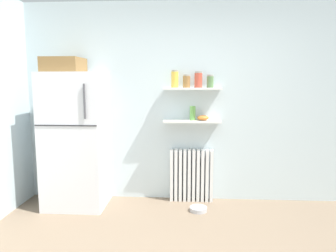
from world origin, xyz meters
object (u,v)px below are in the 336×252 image
object	(u,v)px
refrigerator	(75,137)
vase	(193,113)
radiator	(191,175)
pet_food_bowl	(198,209)
storage_jar_2	(198,80)
storage_jar_1	(187,81)
storage_jar_3	(210,81)
shelf_bowl	(203,118)
storage_jar_0	(175,79)

from	to	relation	value
refrigerator	vase	distance (m)	1.52
radiator	pet_food_bowl	distance (m)	0.49
pet_food_bowl	storage_jar_2	bearing A→B (deg)	91.72
storage_jar_1	storage_jar_3	xyz separation A→B (m)	(0.30, 0.00, -0.00)
vase	shelf_bowl	world-z (taller)	vase
storage_jar_2	pet_food_bowl	size ratio (longest dim) A/B	0.95
radiator	vase	size ratio (longest dim) A/B	3.79
pet_food_bowl	storage_jar_3	bearing A→B (deg)	66.77
storage_jar_0	storage_jar_2	bearing A→B (deg)	0.00
storage_jar_3	vase	xyz separation A→B (m)	(-0.22, 0.00, -0.41)
radiator	vase	distance (m)	0.83
storage_jar_2	vase	size ratio (longest dim) A/B	1.10
vase	shelf_bowl	distance (m)	0.15
pet_food_bowl	vase	bearing A→B (deg)	103.39
refrigerator	storage_jar_2	distance (m)	1.71
storage_jar_0	refrigerator	bearing A→B (deg)	-170.68
refrigerator	storage_jar_0	world-z (taller)	refrigerator
storage_jar_0	storage_jar_2	distance (m)	0.30
refrigerator	storage_jar_1	world-z (taller)	refrigerator
radiator	storage_jar_2	size ratio (longest dim) A/B	3.43
storage_jar_3	shelf_bowl	world-z (taller)	storage_jar_3
radiator	shelf_bowl	size ratio (longest dim) A/B	4.63
storage_jar_2	pet_food_bowl	world-z (taller)	storage_jar_2
shelf_bowl	pet_food_bowl	xyz separation A→B (m)	(-0.06, -0.32, -1.10)
refrigerator	shelf_bowl	size ratio (longest dim) A/B	12.49
vase	shelf_bowl	size ratio (longest dim) A/B	1.22
vase	storage_jar_2	bearing A→B (deg)	0.00
storage_jar_2	pet_food_bowl	bearing A→B (deg)	-88.28
storage_jar_0	pet_food_bowl	xyz separation A→B (m)	(0.31, -0.32, -1.59)
refrigerator	vase	size ratio (longest dim) A/B	10.21
storage_jar_1	vase	world-z (taller)	storage_jar_1
storage_jar_0	vase	world-z (taller)	storage_jar_0
storage_jar_0	shelf_bowl	size ratio (longest dim) A/B	1.47
storage_jar_0	storage_jar_2	size ratio (longest dim) A/B	1.09
storage_jar_0	vase	xyz separation A→B (m)	(0.23, 0.00, -0.43)
storage_jar_3	shelf_bowl	xyz separation A→B (m)	(-0.08, 0.00, -0.46)
storage_jar_0	shelf_bowl	bearing A→B (deg)	0.00
storage_jar_0	vase	distance (m)	0.49
storage_jar_1	storage_jar_0	bearing A→B (deg)	180.00
storage_jar_0	storage_jar_2	xyz separation A→B (m)	(0.30, 0.00, -0.01)
refrigerator	storage_jar_1	xyz separation A→B (m)	(1.39, 0.20, 0.70)
storage_jar_3	pet_food_bowl	distance (m)	1.60
refrigerator	radiator	size ratio (longest dim) A/B	2.70
storage_jar_1	pet_food_bowl	bearing A→B (deg)	-63.93
storage_jar_2	shelf_bowl	bearing A→B (deg)	0.00
radiator	storage_jar_3	bearing A→B (deg)	-7.65
radiator	storage_jar_0	size ratio (longest dim) A/B	3.14
refrigerator	pet_food_bowl	distance (m)	1.78
vase	pet_food_bowl	bearing A→B (deg)	-76.61
shelf_bowl	pet_food_bowl	size ratio (longest dim) A/B	0.71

